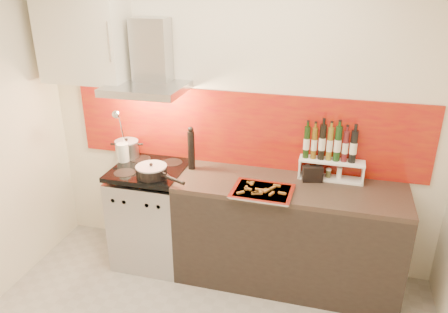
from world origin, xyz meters
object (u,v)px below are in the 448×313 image
(range_stove, at_px, (152,216))
(saute_pan, at_px, (152,171))
(counter, at_px, (287,234))
(pepper_mill, at_px, (191,149))
(stock_pot, at_px, (127,149))
(baking_tray, at_px, (262,191))

(range_stove, height_order, saute_pan, saute_pan)
(counter, distance_m, pepper_mill, 1.06)
(range_stove, xyz_separation_m, saute_pan, (0.10, -0.15, 0.51))
(counter, distance_m, saute_pan, 1.22)
(saute_pan, xyz_separation_m, pepper_mill, (0.25, 0.25, 0.13))
(range_stove, relative_size, pepper_mill, 2.43)
(counter, height_order, pepper_mill, pepper_mill)
(counter, bearing_deg, stock_pot, 173.61)
(counter, xyz_separation_m, stock_pot, (-1.48, 0.17, 0.54))
(stock_pot, xyz_separation_m, saute_pan, (0.38, -0.32, -0.03))
(counter, distance_m, baking_tray, 0.54)
(baking_tray, bearing_deg, stock_pot, 164.59)
(range_stove, bearing_deg, saute_pan, -56.15)
(stock_pot, height_order, baking_tray, stock_pot)
(counter, bearing_deg, baking_tray, -135.30)
(saute_pan, bearing_deg, counter, 7.92)
(range_stove, height_order, pepper_mill, pepper_mill)
(stock_pot, bearing_deg, range_stove, -31.35)
(baking_tray, bearing_deg, range_stove, 169.63)
(range_stove, distance_m, stock_pot, 0.64)
(baking_tray, bearing_deg, counter, 44.70)
(counter, height_order, baking_tray, baking_tray)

